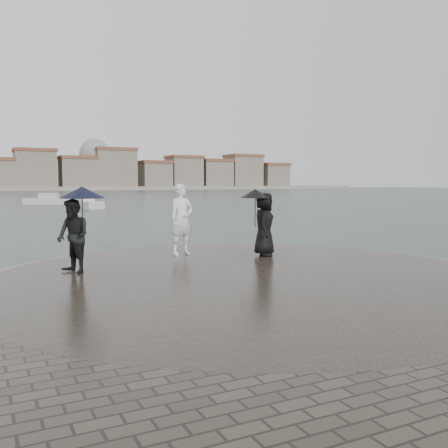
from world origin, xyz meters
TOP-DOWN VIEW (x-y plane):
  - ground at (0.00, 0.00)m, footprint 400.00×400.00m
  - kerb_ring at (0.00, 3.50)m, footprint 12.50×12.50m
  - quay_tip at (0.00, 3.50)m, footprint 11.90×11.90m
  - statue at (-0.16, 7.30)m, footprint 0.84×0.64m
  - visitor_left at (-3.50, 5.64)m, footprint 1.27×1.17m
  - visitor_right at (1.85, 6.01)m, footprint 1.20×1.09m

SIDE VIEW (x-z plane):
  - ground at x=0.00m, z-range 0.00..0.00m
  - kerb_ring at x=0.00m, z-range 0.00..0.32m
  - quay_tip at x=0.00m, z-range 0.00..0.36m
  - statue at x=-0.16m, z-range 0.36..2.45m
  - visitor_right at x=1.85m, z-range 0.47..2.42m
  - visitor_left at x=-3.50m, z-range 0.48..2.52m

